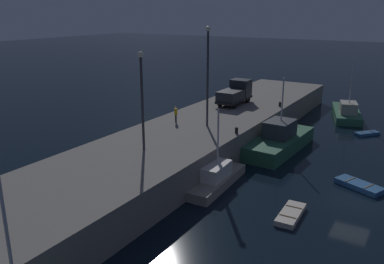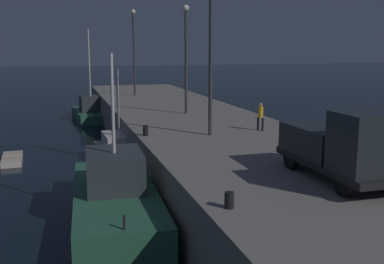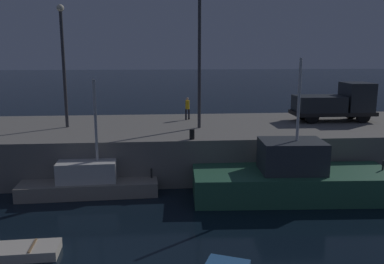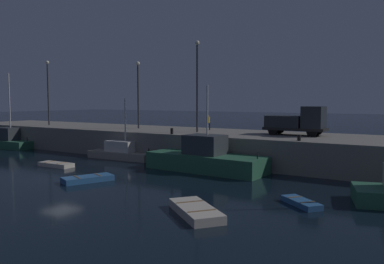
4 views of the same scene
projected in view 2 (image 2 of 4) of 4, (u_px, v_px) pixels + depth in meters
The scene contains 12 objects.
pier_quay at pixel (207, 145), 28.86m from camera, with size 61.77×9.56×2.64m.
fishing_trawler_red at pixel (118, 151), 30.12m from camera, with size 7.16×2.56×5.97m.
fishing_boat_white at pixel (115, 198), 19.83m from camera, with size 10.22×3.91×7.04m.
fishing_boat_orange at pixel (90, 112), 47.31m from camera, with size 8.78×3.33×9.02m.
rowboat_blue_far at pixel (12, 159), 30.04m from camera, with size 3.37×1.35×0.40m.
lamp_post_west at pixel (134, 46), 44.59m from camera, with size 0.44×0.44×8.13m.
lamp_post_east at pixel (186, 51), 32.32m from camera, with size 0.44×0.44×7.47m.
lamp_post_central at pixel (211, 36), 24.09m from camera, with size 0.44×0.44×8.98m.
utility_truck at pixel (344, 146), 16.18m from camera, with size 5.50×2.14×2.62m.
dockworker at pixel (261, 115), 26.19m from camera, with size 0.40×0.40×1.56m.
bollard_west at pixel (229, 200), 13.61m from camera, with size 0.28×0.28×0.48m, color black.
bollard_central at pixel (146, 131), 24.75m from camera, with size 0.28×0.28×0.56m, color black.
Camera 2 is at (26.90, 6.19, 7.29)m, focal length 43.74 mm.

